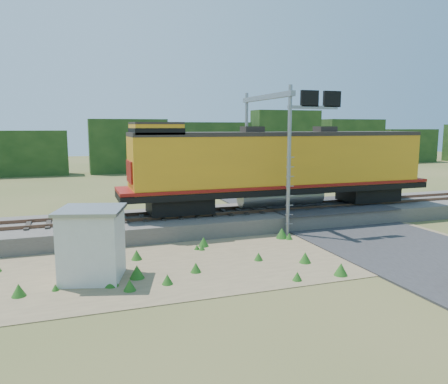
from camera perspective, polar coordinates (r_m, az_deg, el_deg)
name	(u,v)px	position (r m, az deg, el deg)	size (l,w,h in m)	color
ground	(253,259)	(18.34, 3.76, -8.73)	(140.00, 140.00, 0.00)	#475123
ballast	(210,221)	(23.69, -1.90, -3.75)	(70.00, 5.00, 0.80)	slate
rails	(210,212)	(23.60, -1.91, -2.61)	(70.00, 1.54, 0.16)	brown
dirt_shoulder	(203,260)	(18.14, -2.77, -8.87)	(26.00, 8.00, 0.03)	#8C7754
road	(380,239)	(22.47, 19.75, -5.75)	(7.00, 66.00, 0.86)	#38383A
tree_line_north	(131,146)	(54.60, -12.00, 5.85)	(130.00, 3.00, 6.50)	#183413
weed_clumps	(169,267)	(17.43, -7.20, -9.71)	(15.00, 6.20, 0.56)	#265F1B
locomotive	(277,165)	(24.74, 6.99, 3.46)	(18.22, 2.78, 4.70)	black
shed	(92,244)	(16.31, -16.84, -6.48)	(2.70, 2.70, 2.60)	silver
signal_gantry	(278,124)	(23.87, 7.02, 8.77)	(2.95, 6.20, 7.45)	gray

